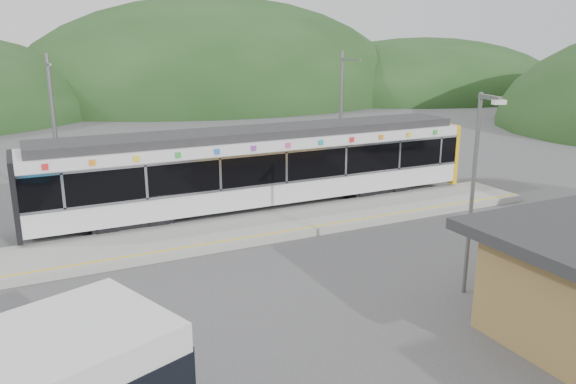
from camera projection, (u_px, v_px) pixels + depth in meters
name	position (u px, v px, depth m)	size (l,w,h in m)	color
ground	(296.00, 258.00, 20.02)	(120.00, 120.00, 0.00)	#4C4C4F
hills	(360.00, 200.00, 27.24)	(146.00, 149.00, 26.00)	#1E3D19
platform	(260.00, 227.00, 22.84)	(26.00, 3.20, 0.30)	#9E9E99
yellow_line	(273.00, 233.00, 21.67)	(26.00, 0.10, 0.01)	yellow
train	(262.00, 165.00, 25.24)	(20.44, 3.01, 3.74)	black
catenary_mast_west	(55.00, 136.00, 23.49)	(0.18, 1.80, 7.00)	slate
catenary_mast_east	(341.00, 116.00, 29.47)	(0.18, 1.80, 7.00)	slate
lamp_post	(477.00, 178.00, 16.24)	(0.38, 1.10, 6.09)	slate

